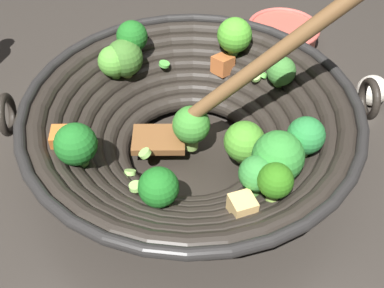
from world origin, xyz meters
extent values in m
plane|color=#332D28|center=(0.00, 0.00, 0.00)|extent=(4.00, 4.00, 0.00)
cylinder|color=black|center=(0.00, 0.00, 0.01)|extent=(0.16, 0.16, 0.01)
torus|color=black|center=(0.00, 0.00, 0.02)|extent=(0.22, 0.22, 0.03)
torus|color=black|center=(0.00, 0.00, 0.03)|extent=(0.25, 0.25, 0.03)
torus|color=black|center=(0.00, 0.00, 0.04)|extent=(0.28, 0.28, 0.03)
torus|color=black|center=(0.00, 0.00, 0.05)|extent=(0.32, 0.32, 0.03)
torus|color=black|center=(0.00, 0.00, 0.06)|extent=(0.35, 0.35, 0.03)
torus|color=black|center=(0.00, 0.00, 0.07)|extent=(0.38, 0.38, 0.03)
torus|color=black|center=(0.00, 0.00, 0.09)|extent=(0.41, 0.41, 0.03)
torus|color=black|center=(0.00, 0.00, 0.10)|extent=(0.43, 0.43, 0.01)
torus|color=black|center=(-0.10, 0.20, 0.10)|extent=(0.05, 0.03, 0.05)
torus|color=black|center=(0.10, -0.20, 0.10)|extent=(0.05, 0.03, 0.05)
cylinder|color=#73AB3F|center=(0.12, 0.01, 0.05)|extent=(0.03, 0.03, 0.02)
sphere|color=#1D6D20|center=(0.12, 0.01, 0.08)|extent=(0.05, 0.05, 0.05)
cylinder|color=#6DAB50|center=(0.11, -0.09, 0.07)|extent=(0.03, 0.03, 0.02)
sphere|color=#1E6C23|center=(0.11, -0.09, 0.10)|extent=(0.05, 0.05, 0.05)
cylinder|color=#589036|center=(0.00, 0.14, 0.07)|extent=(0.02, 0.02, 0.02)
sphere|color=#29803A|center=(0.00, 0.14, 0.10)|extent=(0.04, 0.04, 0.04)
cylinder|color=#59A043|center=(0.07, 0.11, 0.07)|extent=(0.02, 0.02, 0.02)
sphere|color=#358737|center=(0.07, 0.11, 0.09)|extent=(0.04, 0.04, 0.04)
cylinder|color=#7DC35B|center=(-0.12, 0.08, 0.06)|extent=(0.02, 0.02, 0.02)
sphere|color=#3D7C32|center=(-0.12, 0.08, 0.09)|extent=(0.04, 0.04, 0.04)
cylinder|color=#7DAE4E|center=(0.04, 0.12, 0.06)|extent=(0.03, 0.03, 0.02)
sphere|color=#328832|center=(0.04, 0.12, 0.10)|extent=(0.06, 0.06, 0.06)
cylinder|color=#87AD52|center=(0.00, 0.00, 0.03)|extent=(0.03, 0.03, 0.02)
sphere|color=#3C892F|center=(0.00, 0.00, 0.07)|extent=(0.05, 0.05, 0.05)
cylinder|color=#5C8F42|center=(-0.16, 0.00, 0.08)|extent=(0.02, 0.02, 0.02)
sphere|color=#51AA2E|center=(-0.16, 0.00, 0.11)|extent=(0.05, 0.05, 0.05)
cylinder|color=#89B54B|center=(0.08, 0.13, 0.08)|extent=(0.02, 0.02, 0.02)
sphere|color=#2F7217|center=(0.08, 0.13, 0.10)|extent=(0.04, 0.04, 0.04)
cylinder|color=#83AA48|center=(-0.06, -0.13, 0.06)|extent=(0.03, 0.03, 0.02)
sphere|color=#3F722A|center=(-0.06, -0.13, 0.09)|extent=(0.05, 0.05, 0.05)
cylinder|color=#65A341|center=(-0.05, -0.14, 0.07)|extent=(0.02, 0.02, 0.02)
sphere|color=#56A138|center=(-0.05, -0.14, 0.09)|extent=(0.04, 0.04, 0.04)
cylinder|color=#74A24B|center=(-0.01, 0.07, 0.03)|extent=(0.02, 0.02, 0.01)
sphere|color=#4D992D|center=(-0.01, 0.07, 0.06)|extent=(0.05, 0.05, 0.05)
cylinder|color=#79B342|center=(-0.09, -0.13, 0.08)|extent=(0.02, 0.03, 0.02)
sphere|color=#1E6A20|center=(-0.09, -0.13, 0.11)|extent=(0.04, 0.04, 0.04)
cube|color=#BB712E|center=(-0.01, 0.13, 0.06)|extent=(0.03, 0.04, 0.03)
cube|color=#C36633|center=(-0.14, -0.01, 0.07)|extent=(0.04, 0.04, 0.03)
cube|color=#ECBD72|center=(0.10, 0.11, 0.07)|extent=(0.04, 0.04, 0.03)
cube|color=#CF682A|center=(0.11, -0.12, 0.09)|extent=(0.04, 0.04, 0.03)
cylinder|color=#99D166|center=(0.12, -0.02, 0.07)|extent=(0.02, 0.02, 0.01)
cylinder|color=#56B247|center=(-0.10, -0.09, 0.07)|extent=(0.02, 0.02, 0.01)
cylinder|color=#99D166|center=(0.08, -0.05, 0.03)|extent=(0.02, 0.02, 0.01)
cylinder|color=#99D166|center=(-0.12, 0.05, 0.07)|extent=(0.02, 0.02, 0.01)
cylinder|color=#6BC651|center=(-0.13, 0.06, 0.07)|extent=(0.02, 0.02, 0.01)
cylinder|color=#99D166|center=(0.06, -0.04, 0.05)|extent=(0.02, 0.02, 0.01)
cylinder|color=#6BC651|center=(0.08, -0.10, 0.07)|extent=(0.02, 0.02, 0.01)
cube|color=brown|center=(0.02, -0.04, 0.04)|extent=(0.07, 0.08, 0.01)
cylinder|color=brown|center=(-0.03, 0.07, 0.16)|extent=(0.10, 0.19, 0.20)
cylinder|color=#D15647|center=(-0.32, 0.04, 0.02)|extent=(0.12, 0.12, 0.04)
torus|color=#D1594E|center=(-0.32, 0.04, 0.04)|extent=(0.13, 0.13, 0.01)
cylinder|color=#99D166|center=(-0.34, 0.05, 0.02)|extent=(0.01, 0.01, 0.01)
cylinder|color=#6BC651|center=(-0.29, 0.05, 0.02)|extent=(0.02, 0.02, 0.00)
cylinder|color=#56B247|center=(-0.34, 0.06, 0.02)|extent=(0.02, 0.02, 0.00)
cylinder|color=#6BC651|center=(-0.35, 0.05, 0.02)|extent=(0.02, 0.02, 0.00)
sphere|color=silver|center=(-0.22, 0.21, 0.02)|extent=(0.05, 0.05, 0.05)
camera|label=1|loc=(0.40, 0.17, 0.48)|focal=43.46mm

